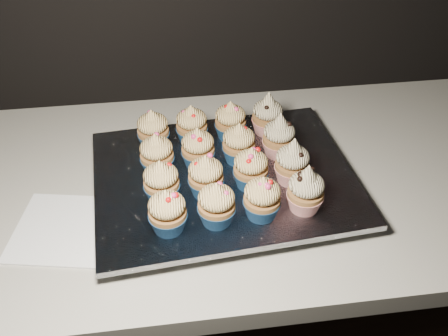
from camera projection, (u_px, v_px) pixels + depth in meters
name	position (u px, v px, depth m)	size (l,w,h in m)	color
cabinet	(257.00, 311.00, 1.29)	(2.40, 0.60, 0.86)	black
worktop	(266.00, 179.00, 1.00)	(2.44, 0.64, 0.04)	beige
napkin	(64.00, 229.00, 0.86)	(0.17, 0.17, 0.00)	white
baking_tray	(224.00, 184.00, 0.94)	(0.44, 0.33, 0.02)	black
foil_lining	(224.00, 177.00, 0.93)	(0.48, 0.37, 0.01)	silver
cupcake_0	(167.00, 212.00, 0.80)	(0.06, 0.06, 0.08)	navy
cupcake_1	(217.00, 204.00, 0.81)	(0.06, 0.06, 0.08)	navy
cupcake_2	(262.00, 198.00, 0.82)	(0.06, 0.06, 0.08)	navy
cupcake_3	(306.00, 190.00, 0.83)	(0.06, 0.06, 0.10)	red
cupcake_4	(161.00, 182.00, 0.85)	(0.06, 0.06, 0.08)	navy
cupcake_5	(206.00, 176.00, 0.86)	(0.06, 0.06, 0.08)	navy
cupcake_6	(251.00, 169.00, 0.88)	(0.06, 0.06, 0.08)	navy
cupcake_7	(292.00, 163.00, 0.89)	(0.06, 0.06, 0.10)	red
cupcake_8	(157.00, 155.00, 0.91)	(0.06, 0.06, 0.08)	navy
cupcake_9	(198.00, 148.00, 0.93)	(0.06, 0.06, 0.08)	navy
cupcake_10	(239.00, 144.00, 0.94)	(0.06, 0.06, 0.08)	navy
cupcake_11	(279.00, 137.00, 0.95)	(0.06, 0.06, 0.10)	red
cupcake_12	(153.00, 130.00, 0.97)	(0.06, 0.06, 0.08)	navy
cupcake_13	(192.00, 125.00, 0.99)	(0.06, 0.06, 0.08)	navy
cupcake_14	(230.00, 121.00, 1.00)	(0.06, 0.06, 0.08)	navy
cupcake_15	(267.00, 115.00, 1.01)	(0.06, 0.06, 0.10)	red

